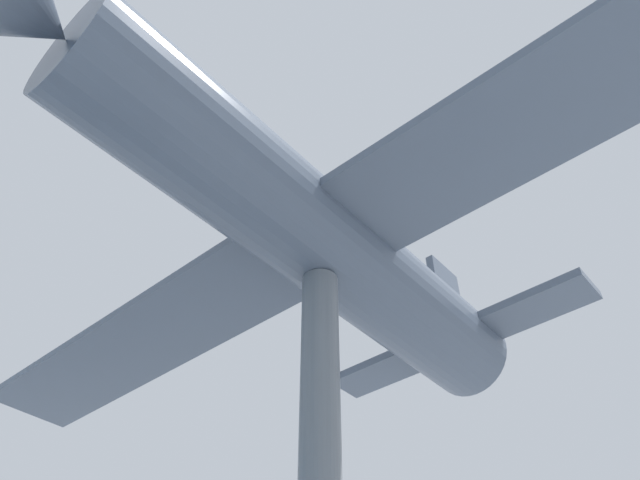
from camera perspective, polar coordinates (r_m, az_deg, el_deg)
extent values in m
cylinder|color=#4C5666|center=(10.96, 0.00, 0.00)|extent=(5.15, 10.19, 1.80)
cube|color=#4C5666|center=(10.96, 0.00, 0.00)|extent=(18.91, 8.53, 0.18)
cube|color=#4C5666|center=(14.04, 12.15, -9.01)|extent=(6.16, 3.04, 0.18)
cube|color=#4C5666|center=(14.64, 11.55, -5.55)|extent=(0.54, 1.10, 2.04)
cone|color=#4C5666|center=(9.10, -24.86, 18.31)|extent=(1.77, 1.43, 1.53)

